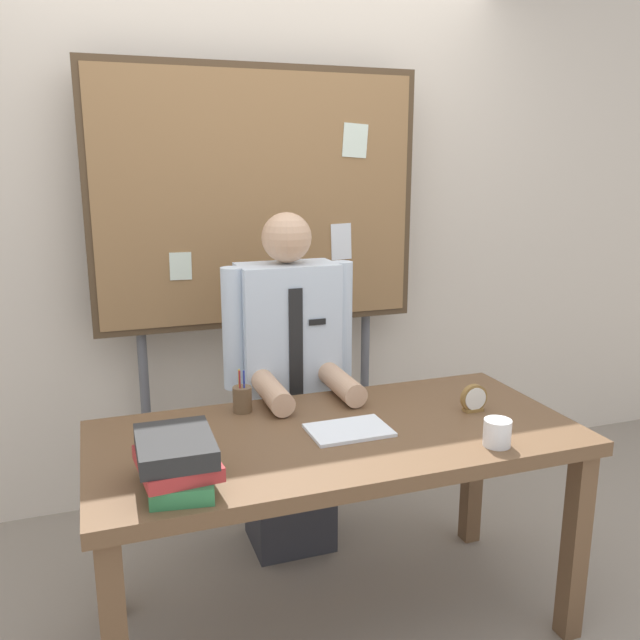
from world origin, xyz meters
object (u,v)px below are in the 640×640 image
Objects in this scene: person at (289,398)px; bulletin_board at (259,204)px; desk_clock at (474,399)px; coffee_mug at (497,433)px; open_notebook at (349,430)px; book_stack at (178,460)px; desk at (337,456)px; pen_holder at (242,399)px.

bulletin_board reaches higher than person.
desk_clock is 1.15× the size of coffee_mug.
open_notebook is at bearing 147.40° from coffee_mug.
bulletin_board reaches higher than desk_clock.
bulletin_board is 1.31m from desk_clock.
bulletin_board reaches higher than book_stack.
bulletin_board is 7.00× the size of book_stack.
desk is 10.31× the size of pen_holder.
desk is at bearing -90.02° from bulletin_board.
person is (0.00, 0.56, 0.01)m from desk.
desk is at bearing 147.69° from coffee_mug.
coffee_mug is at bearing -38.57° from pen_holder.
book_stack is 0.63m from open_notebook.
open_notebook is (0.60, 0.19, -0.07)m from book_stack.
bulletin_board is (0.00, 1.01, 0.80)m from desk.
bulletin_board is (0.00, 0.45, 0.78)m from person.
book_stack is at bearing -125.84° from person.
book_stack is at bearing -120.97° from pen_holder.
coffee_mug is at bearing -32.31° from desk.
open_notebook is at bearing -87.99° from bulletin_board.
bulletin_board is 12.93× the size of pen_holder.
desk is at bearing -90.00° from person.
book_stack is at bearing -114.64° from bulletin_board.
person is 16.36× the size of coffee_mug.
person is 5.33× the size of open_notebook.
pen_holder is (-0.26, 0.28, 0.14)m from desk.
open_notebook reaches higher than desk.
book_stack reaches higher than open_notebook.
desk_clock is (0.54, -1.00, -0.66)m from bulletin_board.
coffee_mug reaches higher than desk.
person is 0.97m from book_stack.
pen_holder is (0.30, 0.49, -0.03)m from book_stack.
bulletin_board reaches higher than open_notebook.
coffee_mug is at bearing -32.60° from open_notebook.
desk is 18.53× the size of coffee_mug.
open_notebook is 3.07× the size of coffee_mug.
desk is 5.58× the size of book_stack.
person reaches higher than book_stack.
open_notebook is (0.04, -0.02, 0.10)m from desk.
book_stack reaches higher than desk.
book_stack is at bearing 176.05° from coffee_mug.
desk_clock reaches higher than coffee_mug.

